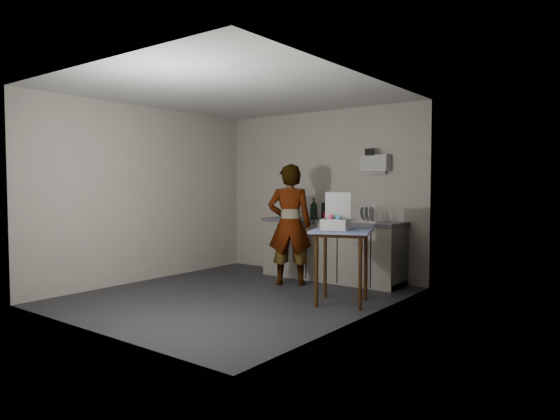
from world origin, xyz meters
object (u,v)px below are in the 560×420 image
Objects in this scene: bakery_box at (335,221)px; dark_bottle at (324,211)px; dish_rack at (368,218)px; standing_man at (290,225)px; kitchen_counter at (332,252)px; paper_towel at (287,210)px; side_table at (342,239)px; soda_can at (325,216)px; soap_bottle at (314,209)px.

dark_bottle is at bearing 107.75° from bakery_box.
standing_man is at bearing -146.47° from dish_rack.
bakery_box reaches higher than dark_bottle.
dark_bottle is 0.82m from dish_rack.
dark_bottle reaches higher than dish_rack.
dish_rack is 1.22m from bakery_box.
bakery_box reaches higher than kitchen_counter.
bakery_box is at bearing -52.79° from dark_bottle.
dark_bottle is at bearing 9.52° from paper_towel.
soda_can is at bearing 108.79° from side_table.
bakery_box reaches higher than paper_towel.
soda_can is at bearing -167.14° from kitchen_counter.
kitchen_counter is 8.49× the size of paper_towel.
standing_man is at bearing 134.18° from side_table.
dark_bottle reaches higher than soda_can.
dark_bottle is (-1.07, 1.28, 0.25)m from side_table.
soda_can is (-0.10, -0.02, 0.54)m from kitchen_counter.
paper_towel is (-0.69, -0.03, 0.07)m from soda_can.
dish_rack is at bearing 2.70° from soap_bottle.
soap_bottle is 0.18m from dark_bottle.
side_table is 1.63m from soap_bottle.
soda_can is 0.73m from dish_rack.
soda_can is at bearing 25.09° from soap_bottle.
side_table is (0.89, -1.22, 0.36)m from kitchen_counter.
paper_towel is at bearing 124.36° from side_table.
dish_rack is at bearing -7.83° from dark_bottle.
kitchen_counter is 0.85m from standing_man.
soda_can is 0.47× the size of dark_bottle.
paper_towel is 1.43m from dish_rack.
standing_man is at bearing 132.61° from bakery_box.
paper_towel is at bearing 174.66° from soap_bottle.
kitchen_counter is 1.55m from side_table.
side_table is 2.82× the size of soap_bottle.
soap_bottle reaches higher than dish_rack.
paper_towel reaches higher than soda_can.
kitchen_counter is at bearing -17.25° from dark_bottle.
side_table is 1.68m from dark_bottle.
standing_man is 1.27m from bakery_box.
bakery_box is at bearing -36.86° from paper_towel.
dark_bottle is 1.65m from bakery_box.
paper_towel is at bearing -177.91° from soda_can.
soap_bottle is at bearing 114.92° from side_table.
bakery_box reaches higher than soap_bottle.
soap_bottle is at bearing -124.90° from standing_man.
side_table is at bearing -34.85° from paper_towel.
soap_bottle is 2.73× the size of soda_can.
kitchen_counter is 1.61m from bakery_box.
paper_towel is at bearing 123.68° from bakery_box.
side_table is 2.56× the size of dish_rack.
dish_rack reaches higher than soda_can.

